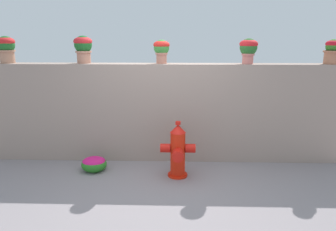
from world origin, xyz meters
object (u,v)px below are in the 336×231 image
at_px(flower_bush_left, 94,163).
at_px(potted_plant_0, 6,47).
at_px(fire_hydrant, 178,152).
at_px(potted_plant_1, 83,46).
at_px(potted_plant_3, 248,48).
at_px(potted_plant_2, 161,49).
at_px(potted_plant_4, 333,50).

bearing_deg(flower_bush_left, potted_plant_0, 158.47).
xyz_separation_m(fire_hydrant, flower_bush_left, (-1.39, 0.17, -0.29)).
relative_size(potted_plant_1, flower_bush_left, 1.11).
relative_size(potted_plant_3, flower_bush_left, 1.01).
distance_m(potted_plant_2, potted_plant_4, 2.86).
bearing_deg(flower_bush_left, fire_hydrant, -6.85).
distance_m(potted_plant_1, potted_plant_3, 2.80).
bearing_deg(potted_plant_2, potted_plant_1, 179.02).
height_order(potted_plant_2, flower_bush_left, potted_plant_2).
bearing_deg(flower_bush_left, potted_plant_2, 29.50).
height_order(potted_plant_1, fire_hydrant, potted_plant_1).
bearing_deg(potted_plant_0, potted_plant_2, 0.02).
xyz_separation_m(potted_plant_1, potted_plant_2, (1.35, -0.02, -0.03)).
distance_m(potted_plant_0, flower_bush_left, 2.53).
bearing_deg(potted_plant_0, potted_plant_1, 1.03).
bearing_deg(potted_plant_3, potted_plant_1, 178.44).
xyz_separation_m(potted_plant_1, fire_hydrant, (1.64, -0.81, -1.59)).
bearing_deg(potted_plant_1, potted_plant_4, -0.69).
bearing_deg(potted_plant_4, fire_hydrant, -163.47).
bearing_deg(potted_plant_2, potted_plant_4, -0.56).
bearing_deg(potted_plant_2, flower_bush_left, -150.50).
relative_size(potted_plant_0, potted_plant_3, 1.09).
distance_m(potted_plant_0, potted_plant_2, 2.68).
bearing_deg(potted_plant_1, potted_plant_3, -1.56).
bearing_deg(potted_plant_3, potted_plant_2, 177.91).
bearing_deg(potted_plant_2, potted_plant_0, -179.98).
bearing_deg(potted_plant_4, flower_bush_left, -171.45).
distance_m(potted_plant_2, fire_hydrant, 1.77).
distance_m(potted_plant_3, potted_plant_4, 1.40).
height_order(potted_plant_1, potted_plant_2, potted_plant_1).
relative_size(potted_plant_2, potted_plant_4, 0.98).
bearing_deg(potted_plant_3, potted_plant_0, 179.28).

